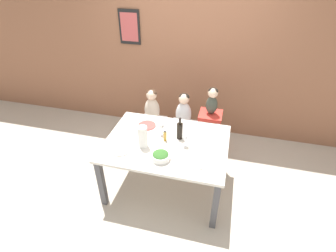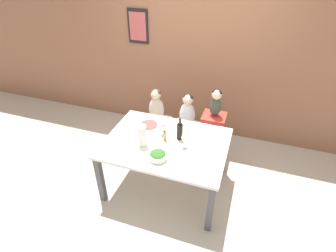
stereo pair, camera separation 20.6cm
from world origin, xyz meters
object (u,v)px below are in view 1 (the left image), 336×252
at_px(chair_far_center, 183,130).
at_px(chair_right_highchair, 210,124).
at_px(wine_glass_near, 185,138).
at_px(wine_bottle, 180,130).
at_px(person_child_left, 152,106).
at_px(person_baby_right, 212,100).
at_px(dinner_plate_front_left, 121,150).
at_px(dinner_plate_back_right, 210,134).
at_px(salad_bowl_large, 161,156).
at_px(paper_towel_roll, 143,137).
at_px(dinner_plate_front_right, 196,163).
at_px(person_child_center, 184,110).
at_px(chair_far_left, 153,125).
at_px(wine_glass_far, 162,126).
at_px(dinner_plate_back_left, 147,125).

xyz_separation_m(chair_far_center, chair_right_highchair, (0.39, -0.00, 0.17)).
bearing_deg(wine_glass_near, wine_bottle, 123.85).
relative_size(person_child_left, person_baby_right, 1.33).
xyz_separation_m(dinner_plate_front_left, dinner_plate_back_right, (0.97, 0.56, 0.00)).
bearing_deg(wine_bottle, salad_bowl_large, -105.16).
xyz_separation_m(person_child_left, wine_glass_near, (0.66, -0.82, 0.13)).
height_order(chair_far_center, dinner_plate_back_right, dinner_plate_back_right).
distance_m(wine_bottle, dinner_plate_back_right, 0.41).
height_order(chair_far_center, paper_towel_roll, paper_towel_roll).
xyz_separation_m(wine_bottle, paper_towel_roll, (-0.38, -0.26, 0.02)).
relative_size(wine_glass_near, dinner_plate_front_right, 0.73).
bearing_deg(chair_right_highchair, dinner_plate_front_left, -130.45).
bearing_deg(salad_bowl_large, wine_bottle, 74.84).
distance_m(paper_towel_roll, salad_bowl_large, 0.33).
height_order(person_child_center, wine_glass_near, person_child_center).
relative_size(chair_far_left, person_child_left, 0.89).
height_order(person_child_center, paper_towel_roll, paper_towel_roll).
distance_m(wine_glass_far, dinner_plate_front_left, 0.58).
bearing_deg(dinner_plate_front_right, dinner_plate_back_left, 143.11).
height_order(chair_far_center, person_child_center, person_child_center).
height_order(dinner_plate_front_left, dinner_plate_back_left, same).
height_order(wine_glass_near, dinner_plate_front_right, wine_glass_near).
bearing_deg(dinner_plate_back_right, person_baby_right, 96.14).
distance_m(chair_far_left, person_child_center, 0.59).
xyz_separation_m(chair_far_center, dinner_plate_back_left, (-0.39, -0.52, 0.35)).
bearing_deg(wine_glass_far, wine_glass_near, -25.70).
relative_size(person_child_center, dinner_plate_front_left, 2.25).
bearing_deg(chair_far_left, dinner_plate_back_right, -29.02).
height_order(person_child_left, wine_bottle, wine_bottle).
bearing_deg(salad_bowl_large, wine_glass_far, 103.97).
relative_size(chair_far_left, dinner_plate_back_right, 2.00).
distance_m(person_child_center, dinner_plate_front_right, 1.14).
bearing_deg(dinner_plate_front_right, paper_towel_roll, 167.69).
relative_size(chair_right_highchair, dinner_plate_front_left, 3.15).
height_order(paper_towel_roll, wine_glass_far, paper_towel_roll).
relative_size(person_child_center, paper_towel_roll, 1.96).
xyz_separation_m(dinner_plate_back_left, dinner_plate_front_right, (0.74, -0.56, 0.00)).
bearing_deg(chair_far_center, chair_far_left, 180.00).
relative_size(person_child_left, wine_glass_near, 3.08).
bearing_deg(salad_bowl_large, person_child_center, 88.27).
distance_m(salad_bowl_large, dinner_plate_back_left, 0.69).
xyz_separation_m(dinner_plate_back_right, dinner_plate_front_right, (-0.09, -0.56, 0.00)).
relative_size(chair_far_left, chair_far_center, 1.00).
relative_size(chair_right_highchair, paper_towel_roll, 2.74).
relative_size(paper_towel_roll, wine_glass_far, 1.58).
bearing_deg(salad_bowl_large, person_child_left, 111.80).
relative_size(wine_glass_far, dinner_plate_back_left, 0.73).
height_order(wine_bottle, dinner_plate_front_right, wine_bottle).
bearing_deg(chair_far_left, chair_far_center, 0.00).
bearing_deg(person_child_left, salad_bowl_large, -68.20).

